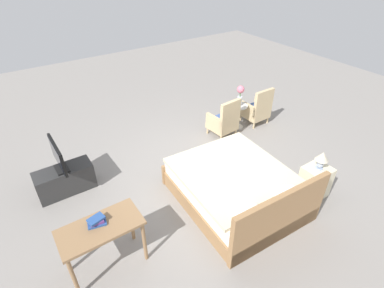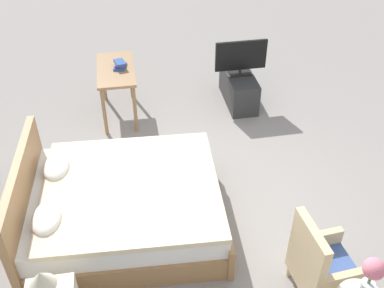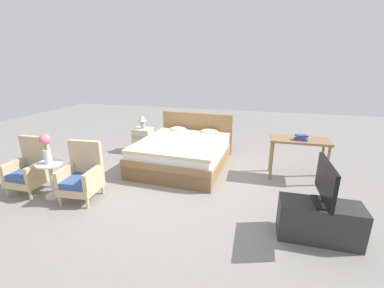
{
  "view_description": "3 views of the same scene",
  "coord_description": "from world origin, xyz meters",
  "px_view_note": "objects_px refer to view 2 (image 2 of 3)",
  "views": [
    {
      "loc": [
        2.57,
        3.62,
        3.72
      ],
      "look_at": [
        0.08,
        -0.07,
        0.68
      ],
      "focal_mm": 28.0,
      "sensor_mm": 36.0,
      "label": 1
    },
    {
      "loc": [
        -3.62,
        0.8,
        3.75
      ],
      "look_at": [
        0.23,
        0.14,
        0.77
      ],
      "focal_mm": 42.0,
      "sensor_mm": 36.0,
      "label": 2
    },
    {
      "loc": [
        1.37,
        -3.96,
        2.1
      ],
      "look_at": [
        0.31,
        0.04,
        0.79
      ],
      "focal_mm": 24.0,
      "sensor_mm": 36.0,
      "label": 3
    }
  ],
  "objects_px": {
    "flower_vase": "(371,277)",
    "book_stack": "(120,65)",
    "vanity_desk": "(116,76)",
    "armchair_by_window_right": "(321,266)",
    "tv_stand": "(239,88)",
    "tv_flatscreen": "(241,57)",
    "table_lamp": "(42,282)",
    "bed": "(121,206)"
  },
  "relations": [
    {
      "from": "flower_vase",
      "to": "book_stack",
      "type": "xyz_separation_m",
      "value": [
        3.92,
        1.73,
        -0.06
      ]
    },
    {
      "from": "flower_vase",
      "to": "vanity_desk",
      "type": "xyz_separation_m",
      "value": [
        3.91,
        1.8,
        -0.22
      ]
    },
    {
      "from": "armchair_by_window_right",
      "to": "vanity_desk",
      "type": "bearing_deg",
      "value": 26.57
    },
    {
      "from": "flower_vase",
      "to": "tv_stand",
      "type": "relative_size",
      "value": 0.5
    },
    {
      "from": "flower_vase",
      "to": "vanity_desk",
      "type": "distance_m",
      "value": 4.31
    },
    {
      "from": "flower_vase",
      "to": "tv_flatscreen",
      "type": "xyz_separation_m",
      "value": [
        3.98,
        -0.03,
        -0.12
      ]
    },
    {
      "from": "flower_vase",
      "to": "table_lamp",
      "type": "relative_size",
      "value": 1.45
    },
    {
      "from": "armchair_by_window_right",
      "to": "vanity_desk",
      "type": "height_order",
      "value": "armchair_by_window_right"
    },
    {
      "from": "armchair_by_window_right",
      "to": "tv_stand",
      "type": "bearing_deg",
      "value": -2.09
    },
    {
      "from": "tv_flatscreen",
      "to": "book_stack",
      "type": "distance_m",
      "value": 1.77
    },
    {
      "from": "flower_vase",
      "to": "vanity_desk",
      "type": "height_order",
      "value": "flower_vase"
    },
    {
      "from": "bed",
      "to": "table_lamp",
      "type": "relative_size",
      "value": 6.53
    },
    {
      "from": "flower_vase",
      "to": "vanity_desk",
      "type": "relative_size",
      "value": 0.46
    },
    {
      "from": "bed",
      "to": "book_stack",
      "type": "bearing_deg",
      "value": -3.42
    },
    {
      "from": "table_lamp",
      "to": "vanity_desk",
      "type": "bearing_deg",
      "value": -11.1
    },
    {
      "from": "table_lamp",
      "to": "tv_flatscreen",
      "type": "bearing_deg",
      "value": -35.4
    },
    {
      "from": "table_lamp",
      "to": "book_stack",
      "type": "bearing_deg",
      "value": -12.12
    },
    {
      "from": "table_lamp",
      "to": "vanity_desk",
      "type": "height_order",
      "value": "table_lamp"
    },
    {
      "from": "bed",
      "to": "book_stack",
      "type": "distance_m",
      "value": 2.32
    },
    {
      "from": "armchair_by_window_right",
      "to": "flower_vase",
      "type": "distance_m",
      "value": 0.72
    },
    {
      "from": "tv_flatscreen",
      "to": "flower_vase",
      "type": "bearing_deg",
      "value": 179.56
    },
    {
      "from": "bed",
      "to": "book_stack",
      "type": "relative_size",
      "value": 8.41
    },
    {
      "from": "flower_vase",
      "to": "tv_stand",
      "type": "height_order",
      "value": "flower_vase"
    },
    {
      "from": "bed",
      "to": "book_stack",
      "type": "xyz_separation_m",
      "value": [
        2.26,
        -0.13,
        0.52
      ]
    },
    {
      "from": "armchair_by_window_right",
      "to": "vanity_desk",
      "type": "xyz_separation_m",
      "value": [
        3.41,
        1.7,
        0.28
      ]
    },
    {
      "from": "bed",
      "to": "armchair_by_window_right",
      "type": "relative_size",
      "value": 2.34
    },
    {
      "from": "vanity_desk",
      "to": "book_stack",
      "type": "xyz_separation_m",
      "value": [
        0.01,
        -0.07,
        0.16
      ]
    },
    {
      "from": "table_lamp",
      "to": "tv_stand",
      "type": "relative_size",
      "value": 0.34
    },
    {
      "from": "bed",
      "to": "tv_stand",
      "type": "bearing_deg",
      "value": -39.49
    },
    {
      "from": "vanity_desk",
      "to": "bed",
      "type": "bearing_deg",
      "value": 178.25
    },
    {
      "from": "table_lamp",
      "to": "tv_flatscreen",
      "type": "distance_m",
      "value": 4.34
    },
    {
      "from": "flower_vase",
      "to": "vanity_desk",
      "type": "bearing_deg",
      "value": 24.71
    },
    {
      "from": "flower_vase",
      "to": "table_lamp",
      "type": "distance_m",
      "value": 2.52
    },
    {
      "from": "armchair_by_window_right",
      "to": "book_stack",
      "type": "height_order",
      "value": "armchair_by_window_right"
    },
    {
      "from": "book_stack",
      "to": "bed",
      "type": "bearing_deg",
      "value": 176.58
    },
    {
      "from": "tv_stand",
      "to": "book_stack",
      "type": "relative_size",
      "value": 3.75
    },
    {
      "from": "tv_flatscreen",
      "to": "book_stack",
      "type": "bearing_deg",
      "value": 91.7
    },
    {
      "from": "flower_vase",
      "to": "armchair_by_window_right",
      "type": "bearing_deg",
      "value": 10.73
    },
    {
      "from": "table_lamp",
      "to": "book_stack",
      "type": "relative_size",
      "value": 1.29
    },
    {
      "from": "tv_stand",
      "to": "armchair_by_window_right",
      "type": "bearing_deg",
      "value": 177.91
    },
    {
      "from": "armchair_by_window_right",
      "to": "tv_stand",
      "type": "xyz_separation_m",
      "value": [
        3.47,
        -0.13,
        -0.13
      ]
    },
    {
      "from": "bed",
      "to": "vanity_desk",
      "type": "relative_size",
      "value": 2.07
    }
  ]
}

